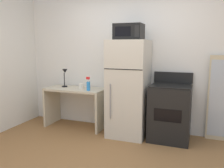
{
  "coord_description": "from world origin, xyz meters",
  "views": [
    {
      "loc": [
        1.16,
        -2.53,
        1.55
      ],
      "look_at": [
        -0.2,
        1.1,
        0.92
      ],
      "focal_mm": 37.96,
      "sensor_mm": 36.0,
      "label": 1
    }
  ],
  "objects_px": {
    "desk": "(76,100)",
    "coffee_mug": "(81,86)",
    "spray_bottle": "(88,85)",
    "leaning_mirror": "(222,99)",
    "desk_lamp": "(65,75)",
    "oven_range": "(170,112)",
    "refrigerator": "(129,89)",
    "microwave": "(129,32)"
  },
  "relations": [
    {
      "from": "spray_bottle",
      "to": "coffee_mug",
      "type": "relative_size",
      "value": 2.62
    },
    {
      "from": "desk",
      "to": "spray_bottle",
      "type": "bearing_deg",
      "value": -20.6
    },
    {
      "from": "desk",
      "to": "coffee_mug",
      "type": "xyz_separation_m",
      "value": [
        0.11,
        0.01,
        0.28
      ]
    },
    {
      "from": "coffee_mug",
      "to": "oven_range",
      "type": "height_order",
      "value": "oven_range"
    },
    {
      "from": "spray_bottle",
      "to": "oven_range",
      "type": "distance_m",
      "value": 1.49
    },
    {
      "from": "refrigerator",
      "to": "leaning_mirror",
      "type": "height_order",
      "value": "refrigerator"
    },
    {
      "from": "desk_lamp",
      "to": "microwave",
      "type": "bearing_deg",
      "value": -5.55
    },
    {
      "from": "microwave",
      "to": "coffee_mug",
      "type": "bearing_deg",
      "value": 174.66
    },
    {
      "from": "desk",
      "to": "oven_range",
      "type": "height_order",
      "value": "oven_range"
    },
    {
      "from": "microwave",
      "to": "oven_range",
      "type": "bearing_deg",
      "value": 4.22
    },
    {
      "from": "spray_bottle",
      "to": "microwave",
      "type": "distance_m",
      "value": 1.18
    },
    {
      "from": "coffee_mug",
      "to": "oven_range",
      "type": "relative_size",
      "value": 0.09
    },
    {
      "from": "desk",
      "to": "microwave",
      "type": "relative_size",
      "value": 2.45
    },
    {
      "from": "oven_range",
      "to": "leaning_mirror",
      "type": "xyz_separation_m",
      "value": [
        0.78,
        0.26,
        0.23
      ]
    },
    {
      "from": "refrigerator",
      "to": "oven_range",
      "type": "bearing_deg",
      "value": 2.51
    },
    {
      "from": "spray_bottle",
      "to": "leaning_mirror",
      "type": "relative_size",
      "value": 0.18
    },
    {
      "from": "leaning_mirror",
      "to": "desk",
      "type": "bearing_deg",
      "value": -174.94
    },
    {
      "from": "spray_bottle",
      "to": "leaning_mirror",
      "type": "distance_m",
      "value": 2.26
    },
    {
      "from": "desk",
      "to": "refrigerator",
      "type": "height_order",
      "value": "refrigerator"
    },
    {
      "from": "desk_lamp",
      "to": "coffee_mug",
      "type": "bearing_deg",
      "value": -6.11
    },
    {
      "from": "desk",
      "to": "oven_range",
      "type": "distance_m",
      "value": 1.78
    },
    {
      "from": "coffee_mug",
      "to": "leaning_mirror",
      "type": "height_order",
      "value": "leaning_mirror"
    },
    {
      "from": "coffee_mug",
      "to": "microwave",
      "type": "xyz_separation_m",
      "value": [
        0.96,
        -0.09,
        0.98
      ]
    },
    {
      "from": "refrigerator",
      "to": "microwave",
      "type": "relative_size",
      "value": 3.57
    },
    {
      "from": "microwave",
      "to": "oven_range",
      "type": "relative_size",
      "value": 0.42
    },
    {
      "from": "oven_range",
      "to": "leaning_mirror",
      "type": "bearing_deg",
      "value": 18.01
    },
    {
      "from": "coffee_mug",
      "to": "oven_range",
      "type": "distance_m",
      "value": 1.69
    },
    {
      "from": "desk_lamp",
      "to": "spray_bottle",
      "type": "bearing_deg",
      "value": -16.44
    },
    {
      "from": "microwave",
      "to": "leaning_mirror",
      "type": "relative_size",
      "value": 0.33
    },
    {
      "from": "spray_bottle",
      "to": "leaning_mirror",
      "type": "xyz_separation_m",
      "value": [
        2.22,
        0.35,
        -0.15
      ]
    },
    {
      "from": "refrigerator",
      "to": "leaning_mirror",
      "type": "relative_size",
      "value": 1.17
    },
    {
      "from": "microwave",
      "to": "desk_lamp",
      "type": "bearing_deg",
      "value": 174.45
    },
    {
      "from": "leaning_mirror",
      "to": "microwave",
      "type": "bearing_deg",
      "value": -168.34
    },
    {
      "from": "coffee_mug",
      "to": "leaning_mirror",
      "type": "relative_size",
      "value": 0.07
    },
    {
      "from": "desk_lamp",
      "to": "refrigerator",
      "type": "bearing_deg",
      "value": -4.64
    },
    {
      "from": "spray_bottle",
      "to": "refrigerator",
      "type": "xyz_separation_m",
      "value": [
        0.73,
        0.07,
        -0.03
      ]
    },
    {
      "from": "desk",
      "to": "coffee_mug",
      "type": "height_order",
      "value": "coffee_mug"
    },
    {
      "from": "desk_lamp",
      "to": "spray_bottle",
      "type": "height_order",
      "value": "desk_lamp"
    },
    {
      "from": "desk",
      "to": "microwave",
      "type": "xyz_separation_m",
      "value": [
        1.07,
        -0.08,
        1.25
      ]
    },
    {
      "from": "spray_bottle",
      "to": "coffee_mug",
      "type": "height_order",
      "value": "spray_bottle"
    },
    {
      "from": "desk",
      "to": "spray_bottle",
      "type": "relative_size",
      "value": 4.52
    },
    {
      "from": "desk_lamp",
      "to": "oven_range",
      "type": "bearing_deg",
      "value": -2.17
    }
  ]
}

